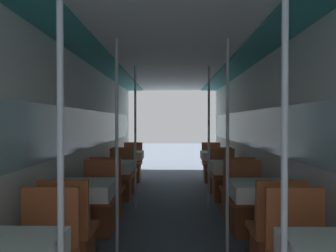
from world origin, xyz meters
TOP-DOWN VIEW (x-y plane):
  - wall_left at (-1.30, 3.69)m, footprint 0.05×10.18m
  - wall_right at (1.30, 3.69)m, footprint 0.05×10.18m
  - ceiling_panel at (0.00, 3.69)m, footprint 2.60×10.18m
  - support_pole_left_0 at (-0.59, 0.92)m, footprint 0.04×0.04m
  - dining_table_left_1 at (-0.92, 2.68)m, footprint 0.59×0.59m
  - chair_left_near_1 at (-0.92, 2.12)m, footprint 0.44×0.44m
  - chair_left_far_1 at (-0.92, 3.25)m, footprint 0.44×0.44m
  - support_pole_left_1 at (-0.59, 2.68)m, footprint 0.04×0.04m
  - dining_table_left_2 at (-0.92, 4.45)m, footprint 0.59×0.59m
  - chair_left_near_2 at (-0.92, 3.88)m, footprint 0.44×0.44m
  - chair_left_far_2 at (-0.92, 5.02)m, footprint 0.44×0.44m
  - support_pole_left_2 at (-0.59, 4.45)m, footprint 0.04×0.04m
  - dining_table_left_3 at (-0.92, 6.21)m, footprint 0.59×0.59m
  - chair_left_near_3 at (-0.92, 5.65)m, footprint 0.44×0.44m
  - chair_left_far_3 at (-0.92, 6.78)m, footprint 0.44×0.44m
  - support_pole_right_0 at (0.59, 0.92)m, footprint 0.04×0.04m
  - dining_table_right_1 at (0.92, 2.68)m, footprint 0.59×0.59m
  - chair_right_near_1 at (0.92, 2.12)m, footprint 0.44×0.44m
  - chair_right_far_1 at (0.92, 3.25)m, footprint 0.44×0.44m
  - support_pole_right_1 at (0.59, 2.68)m, footprint 0.04×0.04m
  - dining_table_right_2 at (0.92, 4.45)m, footprint 0.59×0.59m
  - chair_right_near_2 at (0.92, 3.88)m, footprint 0.44×0.44m
  - chair_right_far_2 at (0.92, 5.02)m, footprint 0.44×0.44m
  - support_pole_right_2 at (0.59, 4.45)m, footprint 0.04×0.04m
  - dining_table_right_3 at (0.92, 6.21)m, footprint 0.59×0.59m
  - chair_right_near_3 at (0.92, 5.65)m, footprint 0.44×0.44m
  - chair_right_far_3 at (0.92, 6.78)m, footprint 0.44×0.44m

SIDE VIEW (x-z plane):
  - chair_left_near_1 at x=-0.92m, z-range -0.17..0.73m
  - chair_left_far_1 at x=-0.92m, z-range -0.17..0.73m
  - chair_left_near_2 at x=-0.92m, z-range -0.17..0.73m
  - chair_left_far_2 at x=-0.92m, z-range -0.17..0.73m
  - chair_left_near_3 at x=-0.92m, z-range -0.17..0.73m
  - chair_left_far_3 at x=-0.92m, z-range -0.17..0.73m
  - chair_right_near_1 at x=0.92m, z-range -0.17..0.73m
  - chair_right_far_1 at x=0.92m, z-range -0.17..0.73m
  - chair_right_near_2 at x=0.92m, z-range -0.17..0.73m
  - chair_right_far_2 at x=0.92m, z-range -0.17..0.73m
  - chair_right_near_3 at x=0.92m, z-range -0.17..0.73m
  - chair_right_far_3 at x=0.92m, z-range -0.17..0.73m
  - dining_table_left_1 at x=-0.92m, z-range 0.26..1.01m
  - dining_table_left_2 at x=-0.92m, z-range 0.26..1.01m
  - dining_table_left_3 at x=-0.92m, z-range 0.26..1.01m
  - dining_table_right_1 at x=0.92m, z-range 0.26..1.01m
  - dining_table_right_2 at x=0.92m, z-range 0.26..1.01m
  - dining_table_right_3 at x=0.92m, z-range 0.26..1.01m
  - support_pole_left_0 at x=-0.59m, z-range 0.00..2.28m
  - support_pole_left_1 at x=-0.59m, z-range 0.00..2.28m
  - support_pole_left_2 at x=-0.59m, z-range 0.00..2.28m
  - support_pole_right_0 at x=0.59m, z-range 0.00..2.28m
  - support_pole_right_1 at x=0.59m, z-range 0.00..2.28m
  - support_pole_right_2 at x=0.59m, z-range 0.00..2.28m
  - wall_left at x=-1.30m, z-range 0.02..2.30m
  - wall_right at x=1.30m, z-range 0.02..2.30m
  - ceiling_panel at x=0.00m, z-range 2.29..2.36m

